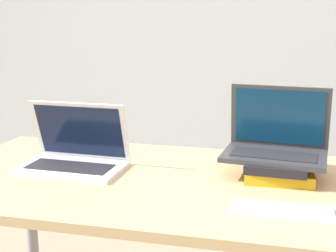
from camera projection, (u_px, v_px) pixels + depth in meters
The scene contains 6 objects.
wall_back at pixel (241, 3), 2.93m from camera, with size 8.00×0.05×2.70m.
desk at pixel (192, 200), 1.55m from camera, with size 1.73×0.80×0.74m.
laptop_left at pixel (74, 155), 1.66m from camera, with size 0.37×0.24×0.23m.
book_stack at pixel (278, 169), 1.56m from camera, with size 0.23×0.23×0.06m.
laptop_on_books at pixel (276, 142), 1.58m from camera, with size 0.36×0.25×0.23m.
wireless_keyboard at pixel (282, 211), 1.27m from camera, with size 0.28×0.12×0.01m.
Camera 1 is at (0.26, -1.04, 1.26)m, focal length 50.00 mm.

